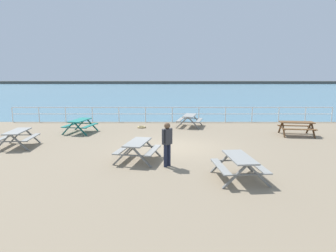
{
  "coord_description": "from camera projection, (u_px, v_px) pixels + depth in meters",
  "views": [
    {
      "loc": [
        -0.3,
        -14.19,
        3.42
      ],
      "look_at": [
        -0.36,
        1.25,
        0.8
      ],
      "focal_mm": 32.92,
      "sensor_mm": 36.0,
      "label": 1
    }
  ],
  "objects": [
    {
      "name": "rope_coil",
      "position": [
        143.0,
        127.0,
        19.77
      ],
      "size": [
        0.55,
        0.55,
        0.11
      ],
      "primitive_type": "torus",
      "color": "tan",
      "rests_on": "ground"
    },
    {
      "name": "sea_band",
      "position": [
        171.0,
        90.0,
        66.56
      ],
      "size": [
        142.0,
        90.0,
        0.01
      ],
      "primitive_type": "cube",
      "color": "teal",
      "rests_on": "ground"
    },
    {
      "name": "visitor",
      "position": [
        168.0,
        142.0,
        11.37
      ],
      "size": [
        0.39,
        0.42,
        1.66
      ],
      "rotation": [
        0.0,
        0.0,
        2.41
      ],
      "color": "#1E2338",
      "rests_on": "ground"
    },
    {
      "name": "picnic_table_near_left",
      "position": [
        19.0,
        135.0,
        14.57
      ],
      "size": [
        1.64,
        1.89,
        0.8
      ],
      "rotation": [
        0.0,
        0.0,
        1.63
      ],
      "color": "gray",
      "rests_on": "ground"
    },
    {
      "name": "picnic_table_far_right",
      "position": [
        298.0,
        125.0,
        17.22
      ],
      "size": [
        1.98,
        1.74,
        0.8
      ],
      "rotation": [
        0.0,
        0.0,
        -0.13
      ],
      "color": "brown",
      "rests_on": "ground"
    },
    {
      "name": "seaward_railing",
      "position": [
        173.0,
        112.0,
        22.07
      ],
      "size": [
        23.07,
        0.07,
        1.08
      ],
      "color": "white",
      "rests_on": "ground"
    },
    {
      "name": "picnic_table_near_right",
      "position": [
        241.0,
        162.0,
        10.01
      ],
      "size": [
        1.68,
        1.93,
        0.8
      ],
      "rotation": [
        0.0,
        0.0,
        1.66
      ],
      "color": "gray",
      "rests_on": "ground"
    },
    {
      "name": "picnic_table_mid_centre",
      "position": [
        81.0,
        123.0,
        18.05
      ],
      "size": [
        1.81,
        2.04,
        0.8
      ],
      "rotation": [
        0.0,
        0.0,
        1.39
      ],
      "color": "#1E7A70",
      "rests_on": "ground"
    },
    {
      "name": "distant_shoreline",
      "position": [
        170.0,
        84.0,
        108.96
      ],
      "size": [
        142.0,
        6.0,
        1.8
      ],
      "primitive_type": "cube",
      "color": "#4C4C47",
      "rests_on": "ground"
    },
    {
      "name": "ground_plane",
      "position": [
        175.0,
        149.0,
        14.58
      ],
      "size": [
        30.0,
        24.0,
        0.2
      ],
      "primitive_type": "cube",
      "color": "gray"
    },
    {
      "name": "picnic_table_seaward",
      "position": [
        139.0,
        146.0,
        12.21
      ],
      "size": [
        1.83,
        2.06,
        0.8
      ],
      "rotation": [
        0.0,
        0.0,
        1.38
      ],
      "color": "gray",
      "rests_on": "ground"
    },
    {
      "name": "picnic_table_far_left",
      "position": [
        191.0,
        118.0,
        20.08
      ],
      "size": [
        1.86,
        2.08,
        0.8
      ],
      "rotation": [
        0.0,
        0.0,
        1.35
      ],
      "color": "gray",
      "rests_on": "ground"
    }
  ]
}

